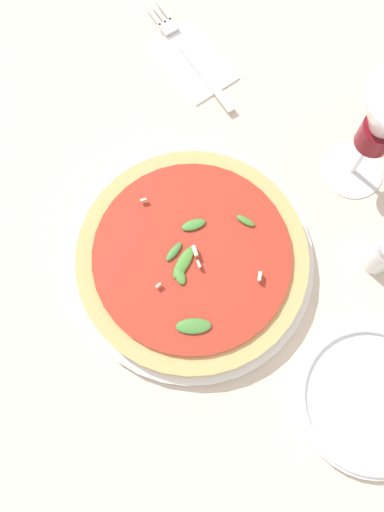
# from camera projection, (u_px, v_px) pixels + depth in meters

# --- Properties ---
(ground_plane) EXTENTS (6.00, 6.00, 0.00)m
(ground_plane) POSITION_uv_depth(u_px,v_px,m) (200.00, 251.00, 0.65)
(ground_plane) COLOR beige
(pizza_arugula_main) EXTENTS (0.31, 0.31, 0.05)m
(pizza_arugula_main) POSITION_uv_depth(u_px,v_px,m) (192.00, 259.00, 0.63)
(pizza_arugula_main) COLOR white
(pizza_arugula_main) RESTS_ON ground_plane
(wine_glass) EXTENTS (0.08, 0.08, 0.17)m
(wine_glass) POSITION_uv_depth(u_px,v_px,m) (384.00, 125.00, 0.57)
(wine_glass) COLOR white
(wine_glass) RESTS_ON ground_plane
(napkin) EXTENTS (0.14, 0.11, 0.01)m
(napkin) POSITION_uv_depth(u_px,v_px,m) (193.00, 62.00, 0.73)
(napkin) COLOR white
(napkin) RESTS_ON ground_plane
(fork) EXTENTS (0.22, 0.06, 0.00)m
(fork) POSITION_uv_depth(u_px,v_px,m) (190.00, 56.00, 0.73)
(fork) COLOR silver
(fork) RESTS_ON ground_plane
(side_plate_white) EXTENTS (0.18, 0.18, 0.02)m
(side_plate_white) POSITION_uv_depth(u_px,v_px,m) (370.00, 399.00, 0.59)
(side_plate_white) COLOR white
(side_plate_white) RESTS_ON ground_plane
(shaker_pepper) EXTENTS (0.03, 0.03, 0.07)m
(shaker_pepper) POSITION_uv_depth(u_px,v_px,m) (383.00, 256.00, 0.61)
(shaker_pepper) COLOR silver
(shaker_pepper) RESTS_ON ground_plane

